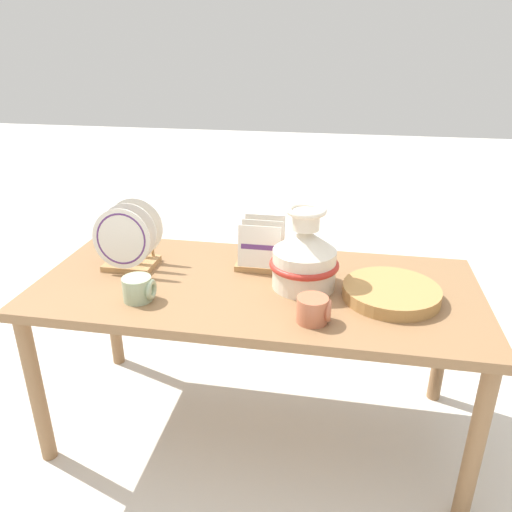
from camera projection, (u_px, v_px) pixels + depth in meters
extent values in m
plane|color=beige|center=(256.00, 424.00, 2.07)|extent=(14.00, 14.00, 0.00)
cube|color=olive|center=(256.00, 288.00, 1.82)|extent=(1.60, 0.72, 0.03)
cylinder|color=olive|center=(36.00, 391.00, 1.79)|extent=(0.06, 0.06, 0.62)
cylinder|color=olive|center=(475.00, 447.00, 1.55)|extent=(0.06, 0.06, 0.62)
cylinder|color=olive|center=(112.00, 307.00, 2.35)|extent=(0.06, 0.06, 0.62)
cylinder|color=olive|center=(443.00, 338.00, 2.11)|extent=(0.06, 0.06, 0.62)
cylinder|color=silver|center=(304.00, 268.00, 1.77)|extent=(0.22, 0.22, 0.14)
cone|color=silver|center=(305.00, 240.00, 1.72)|extent=(0.22, 0.22, 0.08)
cylinder|color=silver|center=(306.00, 220.00, 1.69)|extent=(0.09, 0.09, 0.07)
torus|color=silver|center=(306.00, 211.00, 1.68)|extent=(0.14, 0.14, 0.02)
torus|color=#B72D23|center=(304.00, 264.00, 1.76)|extent=(0.25, 0.25, 0.02)
cube|color=tan|center=(132.00, 263.00, 1.95)|extent=(0.19, 0.15, 0.02)
cylinder|color=tan|center=(121.00, 245.00, 1.99)|extent=(0.01, 0.01, 0.08)
cylinder|color=tan|center=(152.00, 247.00, 1.97)|extent=(0.01, 0.01, 0.08)
cylinder|color=white|center=(121.00, 239.00, 1.84)|extent=(0.23, 0.04, 0.23)
torus|color=#5B3375|center=(121.00, 239.00, 1.84)|extent=(0.20, 0.04, 0.20)
cylinder|color=white|center=(128.00, 233.00, 1.90)|extent=(0.23, 0.04, 0.23)
cylinder|color=white|center=(135.00, 227.00, 1.96)|extent=(0.23, 0.04, 0.23)
cube|color=tan|center=(262.00, 263.00, 1.95)|extent=(0.19, 0.15, 0.02)
cylinder|color=tan|center=(248.00, 244.00, 2.00)|extent=(0.01, 0.01, 0.08)
cylinder|color=tan|center=(281.00, 247.00, 1.98)|extent=(0.01, 0.01, 0.08)
cube|color=white|center=(259.00, 247.00, 1.86)|extent=(0.16, 0.03, 0.16)
cube|color=white|center=(262.00, 241.00, 1.91)|extent=(0.16, 0.03, 0.16)
cube|color=white|center=(265.00, 235.00, 1.97)|extent=(0.16, 0.03, 0.16)
cube|color=#5B3375|center=(259.00, 247.00, 1.85)|extent=(0.14, 0.01, 0.02)
cylinder|color=#AD7F47|center=(391.00, 297.00, 1.71)|extent=(0.33, 0.33, 0.01)
cylinder|color=#AD7F47|center=(391.00, 295.00, 1.70)|extent=(0.33, 0.33, 0.01)
cylinder|color=#AD7F47|center=(391.00, 293.00, 1.70)|extent=(0.33, 0.33, 0.01)
cylinder|color=#AD7F47|center=(391.00, 290.00, 1.70)|extent=(0.33, 0.33, 0.01)
cylinder|color=#AD7F47|center=(392.00, 288.00, 1.69)|extent=(0.33, 0.33, 0.01)
cylinder|color=#B76647|center=(312.00, 310.00, 1.56)|extent=(0.10, 0.10, 0.08)
torus|color=#B76647|center=(328.00, 311.00, 1.55)|extent=(0.02, 0.07, 0.07)
cylinder|color=#9EB28E|center=(137.00, 289.00, 1.69)|extent=(0.10, 0.10, 0.08)
torus|color=#9EB28E|center=(151.00, 290.00, 1.68)|extent=(0.02, 0.07, 0.07)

